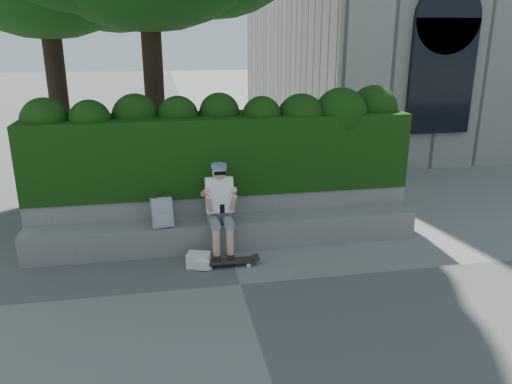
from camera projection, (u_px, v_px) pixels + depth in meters
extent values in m
plane|color=slate|center=(240.00, 285.00, 6.60)|extent=(80.00, 80.00, 0.00)
cube|color=gray|center=(228.00, 233.00, 7.70)|extent=(6.00, 0.45, 0.45)
cube|color=gray|center=(224.00, 214.00, 8.10)|extent=(6.00, 0.50, 0.75)
cube|color=black|center=(221.00, 152.00, 8.01)|extent=(6.00, 1.00, 1.20)
cylinder|color=black|center=(155.00, 107.00, 9.77)|extent=(0.38, 0.38, 3.60)
cylinder|color=black|center=(60.00, 111.00, 10.39)|extent=(0.39, 0.39, 3.26)
cube|color=slate|center=(219.00, 215.00, 7.53)|extent=(0.36, 0.26, 0.22)
cube|color=white|center=(219.00, 195.00, 7.36)|extent=(0.40, 0.32, 0.55)
sphere|color=tan|center=(219.00, 172.00, 7.18)|extent=(0.21, 0.21, 0.21)
cylinder|color=#5778A1|center=(219.00, 166.00, 7.18)|extent=(0.23, 0.23, 0.06)
cube|color=black|center=(222.00, 209.00, 7.06)|extent=(0.07, 0.02, 0.13)
cylinder|color=tan|center=(216.00, 246.00, 7.19)|extent=(0.11, 0.11, 0.47)
cylinder|color=tan|center=(230.00, 245.00, 7.23)|extent=(0.11, 0.11, 0.47)
cube|color=black|center=(217.00, 260.00, 7.20)|extent=(0.10, 0.26, 0.10)
cube|color=black|center=(231.00, 259.00, 7.23)|extent=(0.10, 0.26, 0.10)
cube|color=black|center=(229.00, 261.00, 7.10)|extent=(0.78, 0.20, 0.02)
cylinder|color=silver|center=(210.00, 268.00, 6.99)|extent=(0.05, 0.03, 0.05)
cylinder|color=silver|center=(209.00, 263.00, 7.15)|extent=(0.05, 0.03, 0.05)
cylinder|color=silver|center=(249.00, 265.00, 7.09)|extent=(0.05, 0.03, 0.05)
cylinder|color=silver|center=(247.00, 260.00, 7.25)|extent=(0.05, 0.03, 0.05)
cube|color=silver|center=(162.00, 212.00, 7.30)|extent=(0.32, 0.20, 0.44)
cube|color=silver|center=(198.00, 260.00, 7.08)|extent=(0.36, 0.30, 0.20)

